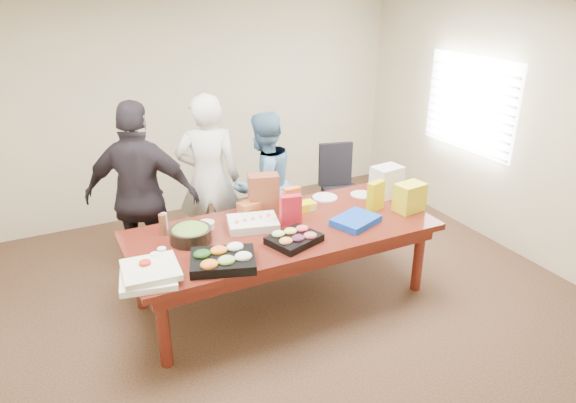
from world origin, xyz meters
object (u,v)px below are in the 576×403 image
office_chair (343,189)px  sheet_cake (253,223)px  person_center (209,179)px  salad_bowl (191,235)px  conference_table (283,264)px  person_right (264,185)px

office_chair → sheet_cake: office_chair is taller
office_chair → person_center: 1.73m
sheet_cake → salad_bowl: 0.59m
conference_table → sheet_cake: size_ratio=6.28×
conference_table → salad_bowl: bearing=171.6°
sheet_cake → person_right: bearing=74.2°
person_right → office_chair: bearing=168.8°
person_right → salad_bowl: bearing=19.3°
conference_table → person_right: bearing=76.1°
office_chair → salad_bowl: 2.40m
office_chair → salad_bowl: size_ratio=2.68×
office_chair → person_right: bearing=-158.0°
person_center → person_right: person_center is taller
office_chair → salad_bowl: bearing=-141.3°
person_right → salad_bowl: (-1.06, -0.83, 0.01)m
person_center → sheet_cake: bearing=114.5°
salad_bowl → person_center: bearing=62.9°
office_chair → person_center: person_center is taller
conference_table → salad_bowl: salad_bowl is taller
office_chair → conference_table: bearing=-126.3°
person_center → person_right: bearing=-174.6°
person_right → sheet_cake: bearing=41.2°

